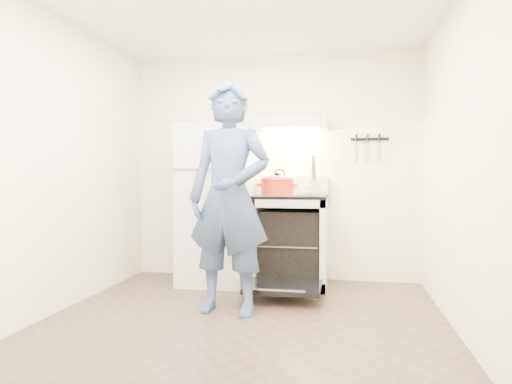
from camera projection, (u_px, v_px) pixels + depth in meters
floor at (238, 330)px, 3.41m from camera, size 3.60×3.60×0.00m
back_wall at (274, 167)px, 5.14m from camera, size 3.20×0.02×2.50m
refrigerator at (216, 204)px, 4.91m from camera, size 0.70×0.70×1.70m
stove_body at (290, 242)px, 4.80m from camera, size 0.76×0.65×0.92m
cooktop at (291, 197)px, 4.78m from camera, size 0.76×0.65×0.03m
backsplash at (293, 185)px, 5.06m from camera, size 0.76×0.07×0.20m
oven_door at (283, 287)px, 4.23m from camera, size 0.70×0.54×0.04m
oven_rack at (290, 244)px, 4.80m from camera, size 0.60×0.52×0.01m
range_hood at (292, 123)px, 4.83m from camera, size 0.76×0.50×0.12m
knife_strip at (370, 139)px, 4.91m from camera, size 0.40×0.02×0.03m
pizza_stone at (293, 241)px, 4.88m from camera, size 0.32×0.32×0.02m
tea_kettle at (280, 182)px, 4.97m from camera, size 0.23×0.19×0.28m
utensil_jar at (314, 187)px, 4.48m from camera, size 0.10×0.10×0.13m
person at (229, 198)px, 3.82m from camera, size 0.75×0.53×1.94m
dutch_oven at (277, 188)px, 3.96m from camera, size 0.35×0.28×0.23m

